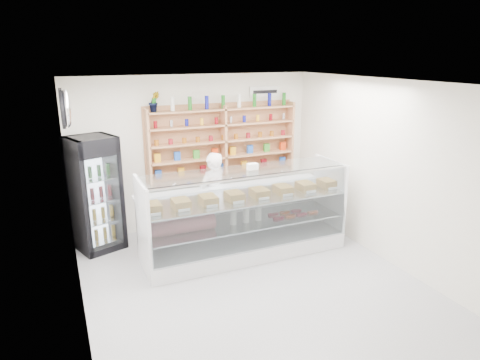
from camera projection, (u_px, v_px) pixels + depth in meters
name	position (u px, v px, depth m)	size (l,w,h in m)	color
room	(253.00, 190.00, 5.70)	(5.00, 5.00, 5.00)	#B4B3B8
display_counter	(244.00, 231.00, 6.92)	(3.27, 0.98, 1.42)	white
shop_worker	(213.00, 197.00, 7.30)	(0.57, 0.38, 1.57)	white
drinks_cooler	(95.00, 194.00, 6.96)	(0.86, 0.85, 1.90)	black
wall_shelving	(224.00, 141.00, 7.89)	(2.84, 0.28, 1.33)	tan
potted_plant	(154.00, 102.00, 7.19)	(0.19, 0.15, 0.34)	#1E6626
security_mirror	(66.00, 109.00, 5.62)	(0.15, 0.50, 0.50)	silver
wall_sign	(265.00, 92.00, 8.11)	(0.62, 0.03, 0.20)	white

